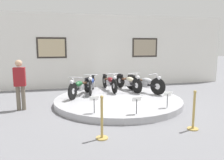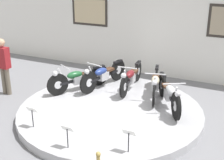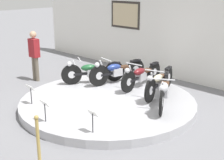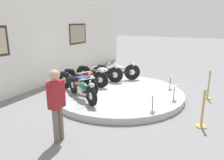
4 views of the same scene
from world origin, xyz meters
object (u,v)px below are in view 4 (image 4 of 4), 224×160
Objects in this scene: motorcycle_blue at (78,82)px; stanchion_post_left_of_entry at (202,115)px; motorcycle_maroon at (86,76)px; info_placard_front_left at (153,98)px; motorcycle_green at (82,88)px; visitor_standing at (57,102)px; motorcycle_silver at (117,71)px; motorcycle_cream at (100,73)px; stanchion_post_right_of_entry at (208,89)px; info_placard_front_centre at (174,89)px; info_placard_front_right at (170,79)px.

motorcycle_blue is 4.16m from stanchion_post_left_of_entry.
info_placard_front_left is at bearing -111.07° from motorcycle_maroon.
motorcycle_green is 2.28m from info_placard_front_left.
visitor_standing is at bearing -156.68° from motorcycle_maroon.
motorcycle_maroon is 1.18× the size of visitor_standing.
motorcycle_maroon is 4.50m from stanchion_post_left_of_entry.
motorcycle_green is at bearing 94.44° from info_placard_front_left.
motorcycle_silver is (1.33, -0.74, 0.02)m from motorcycle_maroon.
motorcycle_maroon is 1.52m from motorcycle_silver.
motorcycle_blue reaches higher than motorcycle_cream.
visitor_standing reaches higher than motorcycle_blue.
stanchion_post_right_of_entry is at bearing -92.21° from motorcycle_silver.
motorcycle_blue is 3.84× the size of info_placard_front_centre.
motorcycle_green is 1.03× the size of visitor_standing.
info_placard_front_left and info_placard_front_right have the same top height.
motorcycle_maroon is 1.01× the size of motorcycle_cream.
info_placard_front_centre is at bearing -29.79° from visitor_standing.
info_placard_front_left is at bearing 88.47° from stanchion_post_left_of_entry.
motorcycle_cream is 4.36m from visitor_standing.
motorcycle_green reaches higher than info_placard_front_centre.
motorcycle_blue is at bearing 115.68° from stanchion_post_right_of_entry.
stanchion_post_right_of_entry reaches higher than info_placard_front_centre.
motorcycle_maroon reaches higher than info_placard_front_right.
motorcycle_cream reaches higher than info_placard_front_centre.
motorcycle_cream is 1.90× the size of stanchion_post_left_of_entry.
motorcycle_maroon is 3.22m from info_placard_front_left.
motorcycle_blue is 2.88m from visitor_standing.
visitor_standing is at bearing 150.21° from info_placard_front_centre.
visitor_standing is at bearing 147.69° from stanchion_post_right_of_entry.
stanchion_post_right_of_entry reaches higher than motorcycle_cream.
info_placard_front_left and info_placard_front_centre have the same top height.
motorcycle_maroon is 4.50m from stanchion_post_right_of_entry.
info_placard_front_centre is at bearing -104.10° from motorcycle_cream.
motorcycle_silver is 3.48× the size of info_placard_front_right.
motorcycle_cream is (0.80, -0.20, 0.01)m from motorcycle_maroon.
info_placard_front_left is at bearing -85.56° from motorcycle_green.
motorcycle_green is at bearing -165.83° from motorcycle_cream.
motorcycle_cream is 3.80× the size of info_placard_front_right.
visitor_standing reaches higher than motorcycle_green.
motorcycle_maroon reaches higher than info_placard_front_left.
motorcycle_maroon is at bearing 28.96° from motorcycle_green.
info_placard_front_left is at bearing -137.57° from motorcycle_silver.
motorcycle_maroon is at bearing 110.95° from info_placard_front_right.
stanchion_post_left_of_entry reaches higher than motorcycle_maroon.
motorcycle_cream is at bearing 64.30° from stanchion_post_left_of_entry.
motorcycle_maroon is 3.38m from info_placard_front_centre.
motorcycle_silver is at bearing 0.05° from motorcycle_green.
info_placard_front_right is (-0.17, -2.27, -0.03)m from motorcycle_silver.
motorcycle_maroon is 3.69m from visitor_standing.
info_placard_front_centre is 1.21m from info_placard_front_right.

